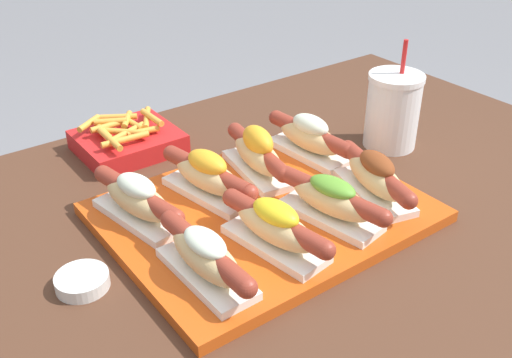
% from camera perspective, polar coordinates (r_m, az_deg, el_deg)
% --- Properties ---
extents(serving_tray, '(0.45, 0.36, 0.02)m').
position_cam_1_polar(serving_tray, '(0.90, 0.75, -3.20)').
color(serving_tray, '#CC4C14').
rests_on(serving_tray, patio_table).
extents(hot_dog_0, '(0.06, 0.20, 0.07)m').
position_cam_1_polar(hot_dog_0, '(0.75, -4.81, -7.35)').
color(hot_dog_0, white).
rests_on(hot_dog_0, serving_tray).
extents(hot_dog_1, '(0.08, 0.20, 0.07)m').
position_cam_1_polar(hot_dog_1, '(0.80, 1.87, -4.55)').
color(hot_dog_1, white).
rests_on(hot_dog_1, serving_tray).
extents(hot_dog_2, '(0.09, 0.20, 0.07)m').
position_cam_1_polar(hot_dog_2, '(0.86, 7.21, -1.96)').
color(hot_dog_2, white).
rests_on(hot_dog_2, serving_tray).
extents(hot_dog_3, '(0.10, 0.19, 0.07)m').
position_cam_1_polar(hot_dog_3, '(0.93, 11.31, 0.24)').
color(hot_dog_3, white).
rests_on(hot_dog_3, serving_tray).
extents(hot_dog_4, '(0.08, 0.20, 0.07)m').
position_cam_1_polar(hot_dog_4, '(0.87, -11.20, -1.89)').
color(hot_dog_4, white).
rests_on(hot_dog_4, serving_tray).
extents(hot_dog_5, '(0.09, 0.20, 0.07)m').
position_cam_1_polar(hot_dog_5, '(0.91, -4.61, 0.34)').
color(hot_dog_5, white).
rests_on(hot_dog_5, serving_tray).
extents(hot_dog_6, '(0.08, 0.20, 0.08)m').
position_cam_1_polar(hot_dog_6, '(0.97, 0.18, 2.44)').
color(hot_dog_6, white).
rests_on(hot_dog_6, serving_tray).
extents(hot_dog_7, '(0.07, 0.20, 0.07)m').
position_cam_1_polar(hot_dog_7, '(1.03, 5.15, 4.02)').
color(hot_dog_7, white).
rests_on(hot_dog_7, serving_tray).
extents(sauce_bowl, '(0.07, 0.07, 0.02)m').
position_cam_1_polar(sauce_bowl, '(0.81, -16.23, -9.26)').
color(sauce_bowl, silver).
rests_on(sauce_bowl, patio_table).
extents(drink_cup, '(0.10, 0.10, 0.20)m').
position_cam_1_polar(drink_cup, '(1.11, 12.89, 6.38)').
color(drink_cup, white).
rests_on(drink_cup, patio_table).
extents(fries_basket, '(0.17, 0.15, 0.06)m').
position_cam_1_polar(fries_basket, '(1.11, -12.15, 3.64)').
color(fries_basket, red).
rests_on(fries_basket, patio_table).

